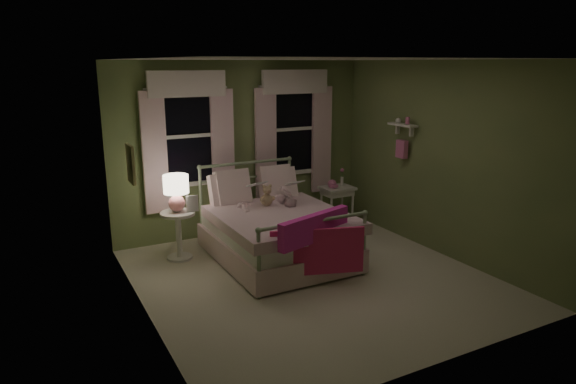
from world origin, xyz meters
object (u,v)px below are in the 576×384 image
bed (276,231)px  table_lamp (176,190)px  nightstand_left (178,229)px  nightstand_right (337,193)px  child_right (280,180)px  teddy_bear (267,197)px  child_left (243,189)px

bed → table_lamp: (-1.15, 0.61, 0.57)m
nightstand_left → nightstand_right: bearing=4.1°
bed → child_right: 0.78m
child_right → teddy_bear: bearing=33.9°
child_right → teddy_bear: child_right is taller
child_right → teddy_bear: size_ratio=2.68×
child_right → bed: bearing=60.8°
child_left → table_lamp: bearing=4.6°
table_lamp → teddy_bear: bearing=-16.6°
bed → table_lamp: 1.42m
bed → nightstand_left: bed is taller
nightstand_left → child_right: bearing=-7.3°
bed → nightstand_right: 1.70m
nightstand_left → nightstand_right: size_ratio=1.02×
child_left → nightstand_right: size_ratio=1.05×
child_left → teddy_bear: bearing=167.1°
nightstand_left → table_lamp: table_lamp is taller
child_left → nightstand_right: bearing=-151.5°
child_left → nightstand_right: 1.85m
bed → nightstand_right: bearing=28.0°
teddy_bear → nightstand_right: 1.61m
child_right → teddy_bear: 0.37m
child_left → bed: bearing=140.1°
teddy_bear → table_lamp: table_lamp is taller
nightstand_left → table_lamp: bearing=0.0°
child_left → teddy_bear: (0.28, -0.16, -0.11)m
child_left → nightstand_left: bearing=4.6°
nightstand_left → nightstand_right: (2.64, 0.19, 0.13)m
child_left → table_lamp: 0.89m
bed → child_left: 0.73m
teddy_bear → nightstand_right: teddy_bear is taller
bed → teddy_bear: size_ratio=6.77×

